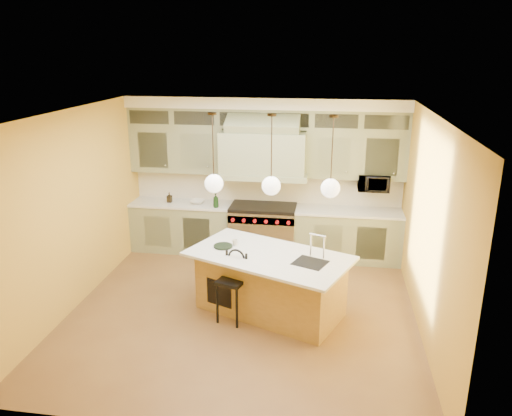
% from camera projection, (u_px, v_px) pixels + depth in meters
% --- Properties ---
extents(floor, '(5.00, 5.00, 0.00)m').
position_uv_depth(floor, '(243.00, 310.00, 7.40)').
color(floor, brown).
rests_on(floor, ground).
extents(ceiling, '(5.00, 5.00, 0.00)m').
position_uv_depth(ceiling, '(241.00, 113.00, 6.52)').
color(ceiling, white).
rests_on(ceiling, wall_back).
extents(wall_back, '(5.00, 0.00, 5.00)m').
position_uv_depth(wall_back, '(266.00, 175.00, 9.31)').
color(wall_back, gold).
rests_on(wall_back, ground).
extents(wall_front, '(5.00, 0.00, 5.00)m').
position_uv_depth(wall_front, '(194.00, 304.00, 4.61)').
color(wall_front, gold).
rests_on(wall_front, ground).
extents(wall_left, '(0.00, 5.00, 5.00)m').
position_uv_depth(wall_left, '(75.00, 209.00, 7.32)').
color(wall_left, gold).
rests_on(wall_left, ground).
extents(wall_right, '(0.00, 5.00, 5.00)m').
position_uv_depth(wall_right, '(428.00, 227.00, 6.60)').
color(wall_right, gold).
rests_on(wall_right, ground).
extents(back_cabinetry, '(5.00, 0.77, 2.90)m').
position_uv_depth(back_cabinetry, '(264.00, 180.00, 9.07)').
color(back_cabinetry, gray).
rests_on(back_cabinetry, floor).
extents(range, '(1.20, 0.74, 0.96)m').
position_uv_depth(range, '(263.00, 230.00, 9.27)').
color(range, silver).
rests_on(range, floor).
extents(kitchen_island, '(2.55, 1.98, 1.35)m').
position_uv_depth(kitchen_island, '(270.00, 282.00, 7.23)').
color(kitchen_island, olive).
rests_on(kitchen_island, floor).
extents(counter_stool, '(0.45, 0.45, 1.04)m').
position_uv_depth(counter_stool, '(233.00, 282.00, 6.98)').
color(counter_stool, black).
rests_on(counter_stool, floor).
extents(microwave, '(0.54, 0.37, 0.30)m').
position_uv_depth(microwave, '(373.00, 182.00, 8.79)').
color(microwave, black).
rests_on(microwave, back_cabinetry).
extents(oil_bottle_a, '(0.11, 0.11, 0.26)m').
position_uv_depth(oil_bottle_a, '(216.00, 200.00, 9.05)').
color(oil_bottle_a, black).
rests_on(oil_bottle_a, back_cabinetry).
extents(oil_bottle_b, '(0.09, 0.09, 0.19)m').
position_uv_depth(oil_bottle_b, '(169.00, 197.00, 9.37)').
color(oil_bottle_b, black).
rests_on(oil_bottle_b, back_cabinetry).
extents(fruit_bowl, '(0.27, 0.27, 0.06)m').
position_uv_depth(fruit_bowl, '(197.00, 202.00, 9.31)').
color(fruit_bowl, silver).
rests_on(fruit_bowl, back_cabinetry).
extents(cup, '(0.10, 0.10, 0.08)m').
position_uv_depth(cup, '(235.00, 242.00, 7.39)').
color(cup, beige).
rests_on(cup, kitchen_island).
extents(pendant_left, '(0.26, 0.26, 1.11)m').
position_uv_depth(pendant_left, '(214.00, 181.00, 6.90)').
color(pendant_left, '#2D2319').
rests_on(pendant_left, ceiling).
extents(pendant_center, '(0.26, 0.26, 1.11)m').
position_uv_depth(pendant_center, '(271.00, 184.00, 6.78)').
color(pendant_center, '#2D2319').
rests_on(pendant_center, ceiling).
extents(pendant_right, '(0.26, 0.26, 1.11)m').
position_uv_depth(pendant_right, '(330.00, 186.00, 6.67)').
color(pendant_right, '#2D2319').
rests_on(pendant_right, ceiling).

